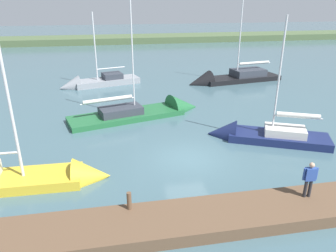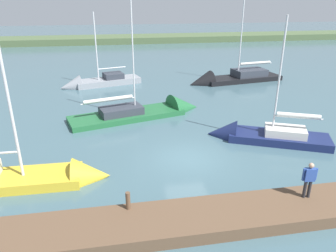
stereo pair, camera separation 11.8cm
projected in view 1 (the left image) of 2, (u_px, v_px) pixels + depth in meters
ground_plane at (189, 158)px, 18.22m from camera, size 200.00×200.00×0.00m
far_shoreline at (128, 42)px, 66.05m from camera, size 180.00×8.00×2.40m
dock_pier at (222, 216)px, 12.95m from camera, size 24.48×2.34×0.54m
mooring_post_near at (129, 201)px, 12.84m from camera, size 0.19×0.19×0.76m
sailboat_near_dock at (256, 137)px, 20.60m from camera, size 7.73×5.00×8.58m
sailboat_inner_slip at (94, 84)px, 33.08m from camera, size 8.45×4.32×8.21m
sailboat_behind_pier at (153, 113)px, 25.12m from camera, size 10.70×5.26×10.90m
sailboat_far_left at (226, 80)px, 34.60m from camera, size 10.81×4.31×10.95m
sailboat_mid_channel at (35, 180)px, 15.65m from camera, size 8.59×2.16×10.31m
person_on_dock at (310, 177)px, 13.43m from camera, size 0.63×0.27×1.65m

